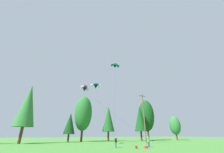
% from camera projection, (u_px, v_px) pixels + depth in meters
% --- Properties ---
extents(treeline_tree_c, '(4.80, 4.80, 14.56)m').
position_uv_depth(treeline_tree_c, '(28.00, 105.00, 35.79)').
color(treeline_tree_c, '#472D19').
rests_on(treeline_tree_c, ground_plane).
extents(treeline_tree_d, '(3.40, 3.40, 8.18)m').
position_uv_depth(treeline_tree_d, '(70.00, 123.00, 41.21)').
color(treeline_tree_d, '#472D19').
rests_on(treeline_tree_d, ground_plane).
extents(treeline_tree_e, '(5.60, 5.60, 14.06)m').
position_uv_depth(treeline_tree_e, '(83.00, 113.00, 45.20)').
color(treeline_tree_e, '#472D19').
rests_on(treeline_tree_e, ground_plane).
extents(treeline_tree_f, '(4.06, 4.06, 11.20)m').
position_uv_depth(treeline_tree_f, '(108.00, 119.00, 47.05)').
color(treeline_tree_f, '#472D19').
rests_on(treeline_tree_f, ground_plane).
extents(treeline_tree_g, '(4.21, 4.21, 11.86)m').
position_uv_depth(treeline_tree_g, '(140.00, 118.00, 49.69)').
color(treeline_tree_g, '#472D19').
rests_on(treeline_tree_g, ground_plane).
extents(treeline_tree_h, '(5.85, 5.85, 14.99)m').
position_uv_depth(treeline_tree_h, '(146.00, 115.00, 54.49)').
color(treeline_tree_h, '#472D19').
rests_on(treeline_tree_h, ground_plane).
extents(treeline_tree_i, '(4.20, 4.20, 8.88)m').
position_uv_depth(treeline_tree_i, '(175.00, 125.00, 54.79)').
color(treeline_tree_i, '#472D19').
rests_on(treeline_tree_i, ground_plane).
extents(utility_pole, '(2.20, 0.26, 12.74)m').
position_uv_depth(utility_pole, '(144.00, 116.00, 36.94)').
color(utility_pole, brown).
rests_on(utility_pole, ground_plane).
extents(kite_flyer_near, '(0.29, 0.59, 1.69)m').
position_uv_depth(kite_flyer_near, '(116.00, 141.00, 23.11)').
color(kite_flyer_near, navy).
rests_on(kite_flyer_near, ground_plane).
extents(kite_flyer_mid, '(0.34, 0.60, 1.69)m').
position_uv_depth(kite_flyer_mid, '(148.00, 141.00, 24.29)').
color(kite_flyer_mid, navy).
rests_on(kite_flyer_mid, ground_plane).
extents(parafoil_kite_high_teal, '(8.42, 13.58, 22.52)m').
position_uv_depth(parafoil_kite_high_teal, '(115.00, 66.00, 44.96)').
color(parafoil_kite_high_teal, teal).
extents(parafoil_kite_mid_purple, '(10.77, 12.20, 12.19)m').
position_uv_depth(parafoil_kite_mid_purple, '(85.00, 88.00, 33.84)').
color(parafoil_kite_mid_purple, purple).
extents(parafoil_kite_far_blue_white, '(3.58, 15.28, 15.18)m').
position_uv_depth(parafoil_kite_far_blue_white, '(96.00, 86.00, 41.30)').
color(parafoil_kite_far_blue_white, blue).
extents(backpack, '(0.40, 0.39, 0.40)m').
position_uv_depth(backpack, '(136.00, 147.00, 21.50)').
color(backpack, maroon).
rests_on(backpack, ground_plane).
extents(picnic_cooler, '(0.63, 0.58, 0.34)m').
position_uv_depth(picnic_cooler, '(146.00, 147.00, 21.81)').
color(picnic_cooler, red).
rests_on(picnic_cooler, ground_plane).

